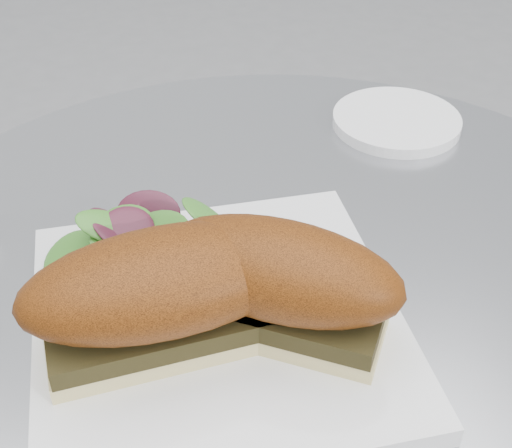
{
  "coord_description": "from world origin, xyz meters",
  "views": [
    {
      "loc": [
        -0.14,
        -0.37,
        1.09
      ],
      "look_at": [
        -0.01,
        0.03,
        0.77
      ],
      "focal_mm": 50.0,
      "sensor_mm": 36.0,
      "label": 1
    }
  ],
  "objects_px": {
    "plate": "(218,323)",
    "sandwich_right": "(278,280)",
    "sandwich_left": "(166,291)",
    "saucer": "(396,121)"
  },
  "relations": [
    {
      "from": "plate",
      "to": "sandwich_left",
      "type": "relative_size",
      "value": 1.35
    },
    {
      "from": "sandwich_right",
      "to": "saucer",
      "type": "bearing_deg",
      "value": 86.04
    },
    {
      "from": "plate",
      "to": "saucer",
      "type": "distance_m",
      "value": 0.33
    },
    {
      "from": "sandwich_left",
      "to": "saucer",
      "type": "height_order",
      "value": "sandwich_left"
    },
    {
      "from": "sandwich_left",
      "to": "sandwich_right",
      "type": "height_order",
      "value": "same"
    },
    {
      "from": "plate",
      "to": "sandwich_left",
      "type": "xyz_separation_m",
      "value": [
        -0.04,
        -0.01,
        0.05
      ]
    },
    {
      "from": "sandwich_right",
      "to": "saucer",
      "type": "distance_m",
      "value": 0.33
    },
    {
      "from": "plate",
      "to": "sandwich_right",
      "type": "distance_m",
      "value": 0.07
    },
    {
      "from": "plate",
      "to": "sandwich_left",
      "type": "height_order",
      "value": "sandwich_left"
    },
    {
      "from": "sandwich_right",
      "to": "saucer",
      "type": "height_order",
      "value": "sandwich_right"
    }
  ]
}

